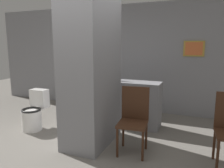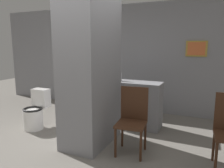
% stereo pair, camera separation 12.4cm
% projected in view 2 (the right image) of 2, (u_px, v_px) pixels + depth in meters
% --- Properties ---
extents(ground_plane, '(14.00, 14.00, 0.00)m').
position_uv_depth(ground_plane, '(72.00, 155.00, 3.28)').
color(ground_plane, slate).
extents(wall_back, '(8.00, 0.09, 2.60)m').
position_uv_depth(wall_back, '(131.00, 58.00, 5.41)').
color(wall_back, gray).
rests_on(wall_back, ground_plane).
extents(pillar_center, '(0.67, 1.07, 2.60)m').
position_uv_depth(pillar_center, '(91.00, 66.00, 3.52)').
color(pillar_center, gray).
rests_on(pillar_center, ground_plane).
extents(counter_shelf, '(1.26, 0.44, 0.91)m').
position_uv_depth(counter_shelf, '(130.00, 104.00, 4.43)').
color(counter_shelf, gray).
rests_on(counter_shelf, ground_plane).
extents(toilet, '(0.38, 0.54, 0.76)m').
position_uv_depth(toilet, '(35.00, 112.00, 4.32)').
color(toilet, white).
rests_on(toilet, ground_plane).
extents(chair_near_pillar, '(0.47, 0.47, 1.00)m').
position_uv_depth(chair_near_pillar, '(132.00, 117.00, 3.32)').
color(chair_near_pillar, '#422616').
rests_on(chair_near_pillar, ground_plane).
extents(bicycle, '(1.66, 0.42, 0.68)m').
position_uv_depth(bicycle, '(97.00, 102.00, 5.02)').
color(bicycle, black).
rests_on(bicycle, ground_plane).
extents(bottle_tall, '(0.08, 0.08, 0.27)m').
position_uv_depth(bottle_tall, '(120.00, 76.00, 4.40)').
color(bottle_tall, silver).
rests_on(bottle_tall, counter_shelf).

